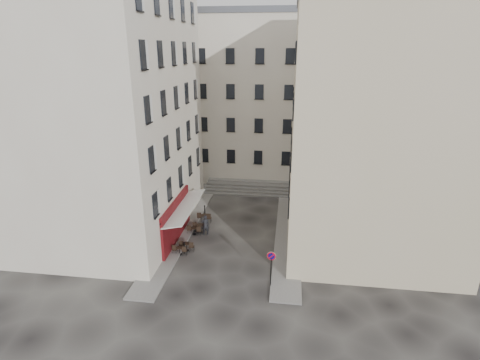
% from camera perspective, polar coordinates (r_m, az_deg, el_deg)
% --- Properties ---
extents(ground, '(90.00, 90.00, 0.00)m').
position_cam_1_polar(ground, '(29.55, -1.73, -10.55)').
color(ground, black).
rests_on(ground, ground).
extents(sidewalk_left, '(2.00, 22.00, 0.12)m').
position_cam_1_polar(sidewalk_left, '(33.88, -8.20, -6.48)').
color(sidewalk_left, slate).
rests_on(sidewalk_left, ground).
extents(sidewalk_right, '(2.00, 18.00, 0.12)m').
position_cam_1_polar(sidewalk_right, '(31.83, 7.26, -8.23)').
color(sidewalk_right, slate).
rests_on(sidewalk_right, ground).
extents(building_left, '(12.20, 16.20, 20.60)m').
position_cam_1_polar(building_left, '(32.16, -20.12, 10.34)').
color(building_left, beige).
rests_on(building_left, ground).
extents(building_right, '(12.20, 14.20, 18.60)m').
position_cam_1_polar(building_right, '(29.88, 19.73, 7.80)').
color(building_right, '#BEB18D').
rests_on(building_right, ground).
extents(building_back, '(18.20, 10.20, 18.60)m').
position_cam_1_polar(building_back, '(44.86, 0.88, 12.50)').
color(building_back, beige).
rests_on(building_back, ground).
extents(cafe_storefront, '(1.74, 7.30, 3.50)m').
position_cam_1_polar(cafe_storefront, '(30.47, -9.54, -5.87)').
color(cafe_storefront, '#4C0A0C').
rests_on(cafe_storefront, ground).
extents(stone_steps, '(9.00, 3.15, 0.80)m').
position_cam_1_polar(stone_steps, '(40.66, 1.13, -1.21)').
color(stone_steps, '#585553').
rests_on(stone_steps, ground).
extents(bollard_near, '(0.12, 0.12, 0.98)m').
position_cam_1_polar(bollard_near, '(29.10, -8.50, -10.09)').
color(bollard_near, black).
rests_on(bollard_near, ground).
extents(bollard_mid, '(0.12, 0.12, 0.98)m').
position_cam_1_polar(bollard_mid, '(32.07, -6.79, -7.05)').
color(bollard_mid, black).
rests_on(bollard_mid, ground).
extents(bollard_far, '(0.12, 0.12, 0.98)m').
position_cam_1_polar(bollard_far, '(35.14, -5.40, -4.53)').
color(bollard_far, black).
rests_on(bollard_far, ground).
extents(no_parking_sign, '(0.57, 0.14, 2.52)m').
position_cam_1_polar(no_parking_sign, '(24.70, 4.77, -12.37)').
color(no_parking_sign, black).
rests_on(no_parking_sign, ground).
extents(bistro_table_a, '(1.13, 0.53, 0.80)m').
position_cam_1_polar(bistro_table_a, '(29.02, -9.16, -10.49)').
color(bistro_table_a, black).
rests_on(bistro_table_a, ground).
extents(bistro_table_b, '(1.19, 0.56, 0.83)m').
position_cam_1_polar(bistro_table_b, '(29.44, -8.13, -9.92)').
color(bistro_table_b, black).
rests_on(bistro_table_b, ground).
extents(bistro_table_c, '(1.19, 0.56, 0.84)m').
position_cam_1_polar(bistro_table_c, '(31.71, -6.96, -7.58)').
color(bistro_table_c, black).
rests_on(bistro_table_c, ground).
extents(bistro_table_d, '(1.30, 0.61, 0.91)m').
position_cam_1_polar(bistro_table_d, '(32.02, -6.06, -7.19)').
color(bistro_table_d, black).
rests_on(bistro_table_d, ground).
extents(bistro_table_e, '(1.28, 0.60, 0.90)m').
position_cam_1_polar(bistro_table_e, '(33.76, -5.45, -5.71)').
color(bistro_table_e, black).
rests_on(bistro_table_e, ground).
extents(pedestrian, '(0.72, 0.55, 1.77)m').
position_cam_1_polar(pedestrian, '(31.43, -5.31, -6.84)').
color(pedestrian, black).
rests_on(pedestrian, ground).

